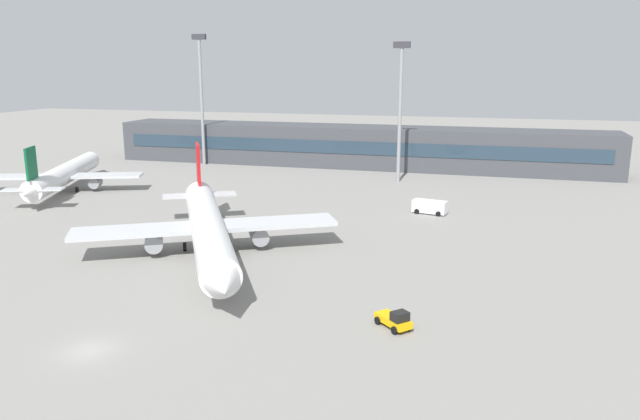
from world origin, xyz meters
name	(u,v)px	position (x,y,z in m)	size (l,w,h in m)	color
ground_plane	(267,227)	(0.00, 40.00, 0.00)	(400.00, 400.00, 0.00)	gray
terminal_building	(355,146)	(0.00, 96.40, 4.50)	(111.39, 12.13, 9.00)	#3F4247
airplane_near	(208,227)	(-2.13, 25.89, 3.44)	(30.04, 41.30, 11.30)	silver
airplane_mid	(66,174)	(-44.83, 55.10, 3.02)	(27.53, 38.43, 9.89)	white
baggage_tug_yellow	(395,320)	(22.85, 10.91, 0.80)	(3.65, 3.56, 1.75)	#F2B20C
service_van_white	(430,207)	(21.31, 54.50, 1.11)	(5.51, 3.15, 2.08)	white
floodlight_tower_west	(201,91)	(-33.93, 89.15, 16.59)	(3.20, 0.80, 29.04)	gray
floodlight_tower_east	(400,103)	(12.47, 79.75, 15.35)	(3.20, 0.80, 26.64)	gray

